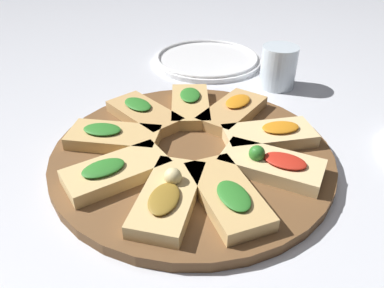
% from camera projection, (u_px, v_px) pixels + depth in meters
% --- Properties ---
extents(ground_plane, '(3.00, 3.00, 0.00)m').
position_uv_depth(ground_plane, '(192.00, 158.00, 0.57)').
color(ground_plane, silver).
extents(serving_board, '(0.42, 0.42, 0.02)m').
position_uv_depth(serving_board, '(192.00, 154.00, 0.57)').
color(serving_board, brown).
rests_on(serving_board, ground_plane).
extents(focaccia_slice_0, '(0.15, 0.14, 0.03)m').
position_uv_depth(focaccia_slice_0, '(227.00, 195.00, 0.46)').
color(focaccia_slice_0, tan).
rests_on(focaccia_slice_0, serving_board).
extents(focaccia_slice_1, '(0.14, 0.07, 0.04)m').
position_uv_depth(focaccia_slice_1, '(271.00, 164.00, 0.51)').
color(focaccia_slice_1, '#E5C689').
rests_on(focaccia_slice_1, serving_board).
extents(focaccia_slice_2, '(0.15, 0.14, 0.03)m').
position_uv_depth(focaccia_slice_2, '(270.00, 135.00, 0.58)').
color(focaccia_slice_2, '#E5C689').
rests_on(focaccia_slice_2, serving_board).
extents(focaccia_slice_3, '(0.08, 0.14, 0.03)m').
position_uv_depth(focaccia_slice_3, '(233.00, 111.00, 0.64)').
color(focaccia_slice_3, tan).
rests_on(focaccia_slice_3, serving_board).
extents(focaccia_slice_4, '(0.12, 0.15, 0.03)m').
position_uv_depth(focaccia_slice_4, '(190.00, 105.00, 0.66)').
color(focaccia_slice_4, tan).
rests_on(focaccia_slice_4, serving_board).
extents(focaccia_slice_5, '(0.15, 0.11, 0.03)m').
position_uv_depth(focaccia_slice_5, '(144.00, 114.00, 0.63)').
color(focaccia_slice_5, tan).
rests_on(focaccia_slice_5, serving_board).
extents(focaccia_slice_6, '(0.15, 0.11, 0.03)m').
position_uv_depth(focaccia_slice_6, '(113.00, 137.00, 0.57)').
color(focaccia_slice_6, tan).
rests_on(focaccia_slice_6, serving_board).
extents(focaccia_slice_7, '(0.12, 0.15, 0.03)m').
position_uv_depth(focaccia_slice_7, '(116.00, 171.00, 0.50)').
color(focaccia_slice_7, '#DBB775').
rests_on(focaccia_slice_7, serving_board).
extents(focaccia_slice_8, '(0.10, 0.15, 0.04)m').
position_uv_depth(focaccia_slice_8, '(169.00, 196.00, 0.46)').
color(focaccia_slice_8, '#DBB775').
rests_on(focaccia_slice_8, serving_board).
extents(plate_left, '(0.26, 0.26, 0.02)m').
position_uv_depth(plate_left, '(207.00, 59.00, 0.89)').
color(plate_left, white).
rests_on(plate_left, ground_plane).
extents(water_glass, '(0.07, 0.07, 0.08)m').
position_uv_depth(water_glass, '(278.00, 67.00, 0.76)').
color(water_glass, silver).
rests_on(water_glass, ground_plane).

